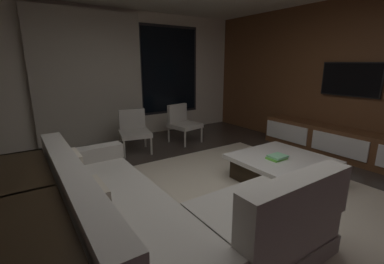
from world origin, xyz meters
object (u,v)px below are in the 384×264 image
sectional_couch (153,216)px  mounted_tv (351,79)px  coffee_table (281,169)px  accent_chair_near_window (182,121)px  accent_chair_by_curtain (134,129)px  console_table_behind_couch (33,232)px  book_stack_on_coffee_table (277,157)px  media_console (348,146)px

sectional_couch → mounted_tv: bearing=5.1°
sectional_couch → mounted_tv: (3.92, 0.35, 1.06)m
coffee_table → accent_chair_near_window: size_ratio=1.49×
accent_chair_by_curtain → console_table_behind_couch: size_ratio=0.37×
mounted_tv → accent_chair_near_window: bearing=129.8°
sectional_couch → mounted_tv: 4.08m
mounted_tv → console_table_behind_couch: size_ratio=0.47×
console_table_behind_couch → sectional_couch: bearing=-8.2°
accent_chair_near_window → console_table_behind_couch: (-2.90, -2.55, -0.03)m
book_stack_on_coffee_table → accent_chair_by_curtain: (-1.06, 2.43, 0.05)m
book_stack_on_coffee_table → console_table_behind_couch: bearing=-178.3°
sectional_couch → accent_chair_near_window: 3.33m
accent_chair_near_window → console_table_behind_couch: size_ratio=0.37×
sectional_couch → mounted_tv: mounted_tv is taller
media_console → accent_chair_near_window: bearing=124.8°
book_stack_on_coffee_table → media_console: size_ratio=0.08×
book_stack_on_coffee_table → accent_chair_near_window: 2.46m
mounted_tv → console_table_behind_couch: mounted_tv is taller
accent_chair_near_window → book_stack_on_coffee_table: bearing=-90.6°
sectional_couch → coffee_table: size_ratio=2.16×
coffee_table → media_console: 1.69m
sectional_couch → mounted_tv: size_ratio=2.53×
book_stack_on_coffee_table → console_table_behind_couch: (-2.87, -0.08, 0.02)m
coffee_table → accent_chair_by_curtain: 2.71m
sectional_couch → console_table_behind_couch: (-0.91, 0.13, 0.12)m
mounted_tv → console_table_behind_couch: (-4.83, -0.22, -0.94)m
sectional_couch → accent_chair_by_curtain: size_ratio=3.21×
accent_chair_near_window → mounted_tv: bearing=-50.2°
mounted_tv → console_table_behind_couch: 4.93m
media_console → mounted_tv: (0.18, 0.20, 1.10)m
console_table_behind_couch → coffee_table: bearing=1.4°
mounted_tv → accent_chair_by_curtain: bearing=142.9°
book_stack_on_coffee_table → mounted_tv: bearing=3.9°
accent_chair_by_curtain → console_table_behind_couch: accent_chair_by_curtain is taller
sectional_couch → accent_chair_near_window: (1.98, 2.68, 0.14)m
sectional_couch → book_stack_on_coffee_table: size_ratio=9.76×
accent_chair_by_curtain → media_console: accent_chair_by_curtain is taller
coffee_table → book_stack_on_coffee_table: bearing=175.0°
coffee_table → media_console: media_console is taller
accent_chair_near_window → sectional_couch: bearing=-126.5°
sectional_couch → book_stack_on_coffee_table: bearing=6.3°
book_stack_on_coffee_table → console_table_behind_couch: size_ratio=0.12×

